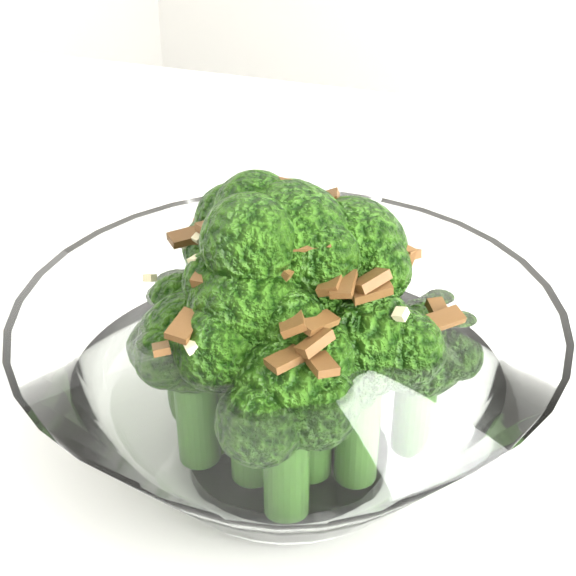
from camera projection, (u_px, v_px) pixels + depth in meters
The scene contains 2 objects.
table at pixel (288, 359), 0.64m from camera, with size 1.38×1.11×0.75m.
broccoli_dish at pixel (287, 365), 0.42m from camera, with size 0.25×0.25×0.16m.
Camera 1 is at (0.29, -0.32, 1.06)m, focal length 55.00 mm.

